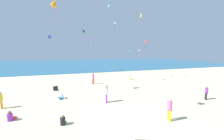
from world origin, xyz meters
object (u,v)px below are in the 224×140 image
Objects in this scene: kite_black at (83,30)px; kite_pink at (139,50)px; beach_chair_far_right at (61,96)px; kite_yellow at (141,16)px; beach_chair_near_camera at (55,89)px; kite_blue at (50,37)px; kite_purple at (91,40)px; person_1 at (10,117)px; kite_orange at (54,3)px; person_2 at (206,92)px; kite_green at (130,51)px; kite_teal at (109,6)px; person_7 at (1,99)px; kite_red at (145,41)px; person_4 at (63,121)px; person_6 at (106,93)px; person_0 at (169,108)px; person_5 at (130,78)px; person_3 at (93,78)px; kite_white at (115,23)px.

kite_pink is (7.93, -14.56, -5.10)m from kite_black.
kite_yellow is (13.11, 7.03, 11.07)m from beach_chair_far_right.
beach_chair_near_camera is 0.49× the size of kite_yellow.
kite_blue is 9.99m from kite_purple.
kite_orange is at bearing -7.91° from person_1.
kite_green is at bearing 110.96° from person_2.
kite_teal reaches higher than kite_blue.
kite_black is (3.91, 19.45, 10.13)m from beach_chair_far_right.
kite_purple is at bearing 47.70° from person_7.
kite_orange is at bearing -129.44° from kite_teal.
kite_blue is 0.94× the size of kite_red.
kite_teal is 0.49× the size of kite_orange.
person_4 is 0.42× the size of person_6.
person_0 is 2.09× the size of person_5.
person_4 is (1.57, -8.43, 0.00)m from beach_chair_near_camera.
person_7 is 0.98× the size of kite_black.
person_6 is at bearing -38.18° from kite_orange.
person_4 reaches higher than beach_chair_near_camera.
person_4 is 0.49× the size of kite_yellow.
person_3 is 1.13× the size of kite_white.
kite_purple is 1.33× the size of kite_yellow.
kite_green is (16.17, 24.02, 5.02)m from person_4.
person_5 is 0.52× the size of kite_red.
kite_orange is (-14.78, 5.95, 9.18)m from person_2.
person_3 is at bearing -96.84° from kite_purple.
kite_red reaches higher than person_5.
person_3 is at bearing -60.30° from kite_blue.
person_1 is at bearing -85.92° from person_5.
kite_yellow is at bearing 59.31° from kite_pink.
person_5 is 0.53× the size of kite_black.
person_4 is 20.11m from kite_red.
kite_green reaches higher than person_5.
kite_teal reaches higher than kite_black.
kite_orange is at bearing -21.29° from person_3.
person_5 is at bearing -118.53° from person_6.
person_6 is at bearing -106.29° from kite_teal.
beach_chair_near_camera is 0.47× the size of kite_black.
person_1 is at bearing -107.03° from kite_black.
person_7 is at bearing -152.90° from kite_orange.
kite_red reaches higher than person_6.
person_4 is at bearing -123.95° from kite_green.
kite_purple reaches higher than person_7.
kite_blue is at bearing -172.67° from kite_purple.
person_3 reaches higher than person_2.
kite_blue reaches higher than person_1.
kite_purple is (-4.96, 14.08, 7.91)m from person_5.
kite_blue is 20.89m from kite_green.
kite_black is (7.03, 22.97, 10.12)m from person_1.
person_3 is at bearing 18.93° from person_7.
person_7 is at bearing -92.56° from kite_blue.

